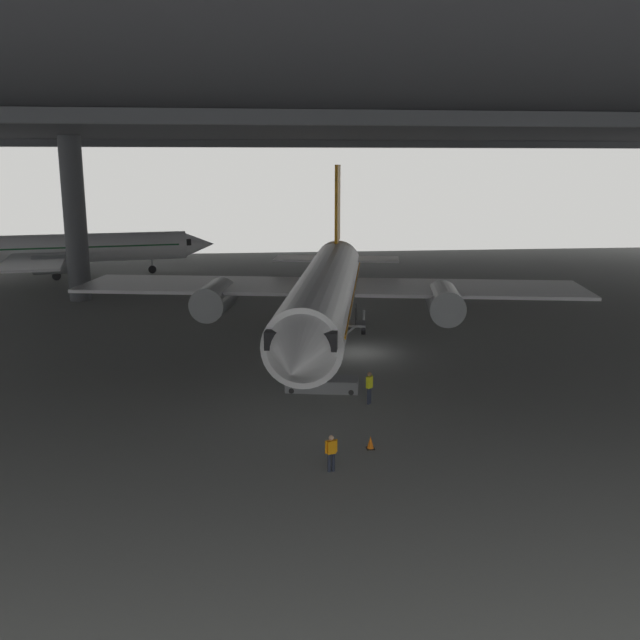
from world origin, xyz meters
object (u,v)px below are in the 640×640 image
Objects in this scene: crew_worker_by_stairs at (369,386)px; airplane_distant at (72,248)px; airplane_main at (326,291)px; crew_worker_near_nose at (331,451)px; traffic_cone_orange at (370,443)px; boarding_stairs at (323,377)px.

airplane_distant is (-25.17, 45.71, 2.17)m from crew_worker_by_stairs.
crew_worker_near_nose is at bearing -96.34° from airplane_main.
crew_worker_near_nose is 0.90× the size of crew_worker_by_stairs.
airplane_main reaches higher than airplane_distant.
crew_worker_near_nose is 58.09m from airplane_distant.
traffic_cone_orange is (2.01, 2.10, -0.59)m from crew_worker_near_nose.
airplane_main reaches higher than crew_worker_by_stairs.
airplane_distant is at bearing 118.84° from crew_worker_by_stairs.
airplane_main is at bearing 83.66° from crew_worker_near_nose.
boarding_stairs is at bearing -97.66° from airplane_main.
airplane_main is at bearing 82.34° from boarding_stairs.
airplane_main is at bearing 92.84° from crew_worker_by_stairs.
boarding_stairs reaches higher than crew_worker_near_nose.
traffic_cone_orange is (1.11, -8.36, -0.45)m from boarding_stairs.
airplane_distant reaches higher than boarding_stairs.
boarding_stairs is at bearing 130.23° from crew_worker_by_stairs.
traffic_cone_orange is at bearing -99.82° from crew_worker_by_stairs.
airplane_distant is 51.63× the size of traffic_cone_orange.
airplane_main is 19.49m from traffic_cone_orange.
airplane_main is 65.65× the size of traffic_cone_orange.
boarding_stairs is 8.04× the size of traffic_cone_orange.
crew_worker_by_stairs reaches higher than crew_worker_near_nose.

